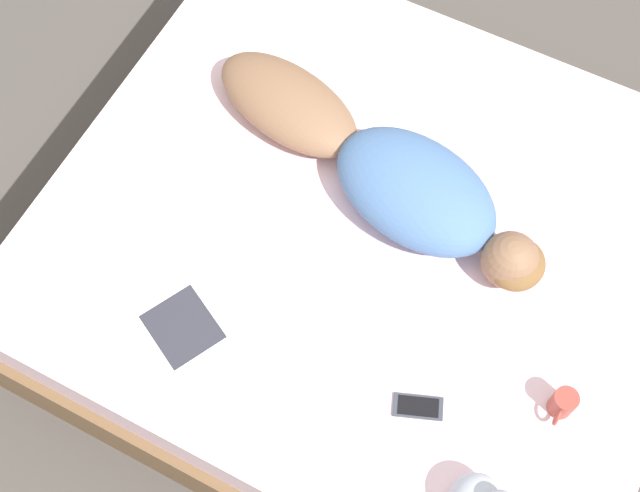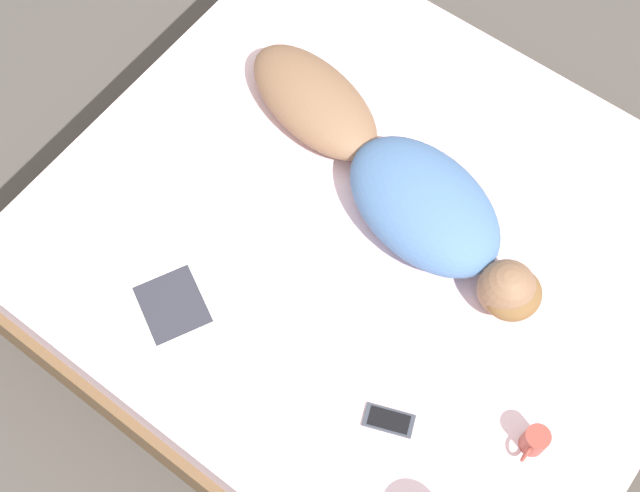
{
  "view_description": "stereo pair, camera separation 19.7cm",
  "coord_description": "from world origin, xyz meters",
  "px_view_note": "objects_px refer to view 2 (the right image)",
  "views": [
    {
      "loc": [
        1.21,
        0.44,
        3.06
      ],
      "look_at": [
        0.16,
        -0.11,
        0.62
      ],
      "focal_mm": 50.0,
      "sensor_mm": 36.0,
      "label": 1
    },
    {
      "loc": [
        1.11,
        0.61,
        3.06
      ],
      "look_at": [
        0.16,
        -0.11,
        0.62
      ],
      "focal_mm": 50.0,
      "sensor_mm": 36.0,
      "label": 2
    }
  ],
  "objects_px": {
    "open_magazine": "(214,287)",
    "coffee_mug": "(534,441)",
    "person": "(397,180)",
    "cell_phone": "(389,420)"
  },
  "relations": [
    {
      "from": "open_magazine",
      "to": "coffee_mug",
      "type": "relative_size",
      "value": 5.86
    },
    {
      "from": "person",
      "to": "open_magazine",
      "type": "bearing_deg",
      "value": -9.96
    },
    {
      "from": "open_magazine",
      "to": "coffee_mug",
      "type": "height_order",
      "value": "coffee_mug"
    },
    {
      "from": "person",
      "to": "coffee_mug",
      "type": "xyz_separation_m",
      "value": [
        0.43,
        0.76,
        -0.04
      ]
    },
    {
      "from": "person",
      "to": "coffee_mug",
      "type": "bearing_deg",
      "value": 73.53
    },
    {
      "from": "open_magazine",
      "to": "cell_phone",
      "type": "distance_m",
      "value": 0.66
    },
    {
      "from": "open_magazine",
      "to": "cell_phone",
      "type": "relative_size",
      "value": 4.0
    },
    {
      "from": "person",
      "to": "open_magazine",
      "type": "distance_m",
      "value": 0.66
    },
    {
      "from": "coffee_mug",
      "to": "cell_phone",
      "type": "distance_m",
      "value": 0.4
    },
    {
      "from": "open_magazine",
      "to": "cell_phone",
      "type": "height_order",
      "value": "same"
    }
  ]
}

